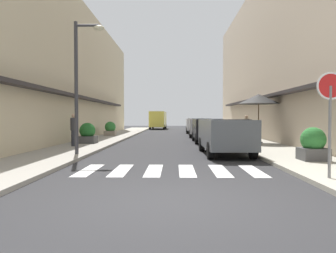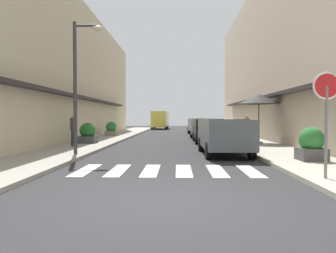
{
  "view_description": "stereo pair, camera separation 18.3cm",
  "coord_description": "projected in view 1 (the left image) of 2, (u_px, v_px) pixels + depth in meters",
  "views": [
    {
      "loc": [
        0.11,
        -5.78,
        1.54
      ],
      "look_at": [
        -0.24,
        12.19,
        1.04
      ],
      "focal_mm": 34.13,
      "sensor_mm": 36.0,
      "label": 1
    },
    {
      "loc": [
        0.29,
        -5.78,
        1.54
      ],
      "look_at": [
        -0.24,
        12.19,
        1.04
      ],
      "focal_mm": 34.13,
      "sensor_mm": 36.0,
      "label": 2
    }
  ],
  "objects": [
    {
      "name": "planter_corner",
      "position": [
        313.0,
        144.0,
        10.61
      ],
      "size": [
        0.84,
        0.84,
        1.1
      ],
      "color": "#4C4C4C",
      "rests_on": "sidewalk_right"
    },
    {
      "name": "crosswalk",
      "position": [
        170.0,
        171.0,
        9.22
      ],
      "size": [
        5.2,
        2.2,
        0.01
      ],
      "color": "silver",
      "rests_on": "ground_plane"
    },
    {
      "name": "building_row_left",
      "position": [
        45.0,
        71.0,
        21.16
      ],
      "size": [
        5.5,
        34.63,
        9.29
      ],
      "color": "beige",
      "rests_on": "ground_plane"
    },
    {
      "name": "parked_car_far",
      "position": [
        201.0,
        125.0,
        25.22
      ],
      "size": [
        1.93,
        3.97,
        1.47
      ],
      "color": "silver",
      "rests_on": "ground_plane"
    },
    {
      "name": "delivery_van",
      "position": [
        158.0,
        119.0,
        42.95
      ],
      "size": [
        2.15,
        5.46,
        2.37
      ],
      "color": "#D8CC4C",
      "rests_on": "ground_plane"
    },
    {
      "name": "round_street_sign",
      "position": [
        330.0,
        97.0,
        7.43
      ],
      "size": [
        0.65,
        0.07,
        2.48
      ],
      "color": "slate",
      "rests_on": "sidewalk_right"
    },
    {
      "name": "parked_car_near",
      "position": [
        225.0,
        133.0,
        13.15
      ],
      "size": [
        1.9,
        4.35,
        1.47
      ],
      "color": "#4C5156",
      "rests_on": "ground_plane"
    },
    {
      "name": "planter_midblock",
      "position": [
        87.0,
        134.0,
        17.76
      ],
      "size": [
        0.98,
        0.98,
        1.13
      ],
      "color": "#4C4C4C",
      "rests_on": "sidewalk_left"
    },
    {
      "name": "building_row_right",
      "position": [
        302.0,
        55.0,
        20.81
      ],
      "size": [
        5.5,
        34.63,
        11.19
      ],
      "color": "#C6B299",
      "rests_on": "ground_plane"
    },
    {
      "name": "ground_plane",
      "position": [
        172.0,
        142.0,
        20.32
      ],
      "size": [
        79.76,
        79.76,
        0.0
      ],
      "primitive_type": "plane",
      "color": "#2B2B2D"
    },
    {
      "name": "cafe_umbrella",
      "position": [
        259.0,
        99.0,
        17.85
      ],
      "size": [
        2.31,
        2.31,
        2.74
      ],
      "color": "#262626",
      "rests_on": "sidewalk_right"
    },
    {
      "name": "parked_car_mid",
      "position": [
        208.0,
        128.0,
        19.62
      ],
      "size": [
        1.83,
        3.96,
        1.47
      ],
      "color": "black",
      "rests_on": "ground_plane"
    },
    {
      "name": "planter_far",
      "position": [
        110.0,
        129.0,
        25.17
      ],
      "size": [
        0.86,
        0.86,
        1.11
      ],
      "color": "gray",
      "rests_on": "sidewalk_left"
    },
    {
      "name": "pedestrian_walking_near",
      "position": [
        74.0,
        129.0,
        15.77
      ],
      "size": [
        0.34,
        0.34,
        1.62
      ],
      "rotation": [
        0.0,
        0.0,
        5.67
      ],
      "color": "#282B33",
      "rests_on": "sidewalk_left"
    },
    {
      "name": "sidewalk_left",
      "position": [
        101.0,
        141.0,
        20.4
      ],
      "size": [
        2.69,
        50.75,
        0.12
      ],
      "primitive_type": "cube",
      "color": "#9E998E",
      "rests_on": "ground_plane"
    },
    {
      "name": "pedestrian_walking_far",
      "position": [
        246.0,
        127.0,
        19.44
      ],
      "size": [
        0.34,
        0.34,
        1.58
      ],
      "rotation": [
        0.0,
        0.0,
        3.38
      ],
      "color": "#282B33",
      "rests_on": "sidewalk_right"
    },
    {
      "name": "parked_car_distant",
      "position": [
        195.0,
        124.0,
        31.59
      ],
      "size": [
        1.9,
        4.48,
        1.47
      ],
      "color": "silver",
      "rests_on": "ground_plane"
    },
    {
      "name": "sidewalk_right",
      "position": [
        245.0,
        141.0,
        20.22
      ],
      "size": [
        2.69,
        50.75,
        0.12
      ],
      "primitive_type": "cube",
      "color": "#ADA899",
      "rests_on": "ground_plane"
    },
    {
      "name": "street_lamp",
      "position": [
        81.0,
        73.0,
        12.4
      ],
      "size": [
        1.19,
        0.28,
        5.14
      ],
      "color": "#38383D",
      "rests_on": "sidewalk_left"
    }
  ]
}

